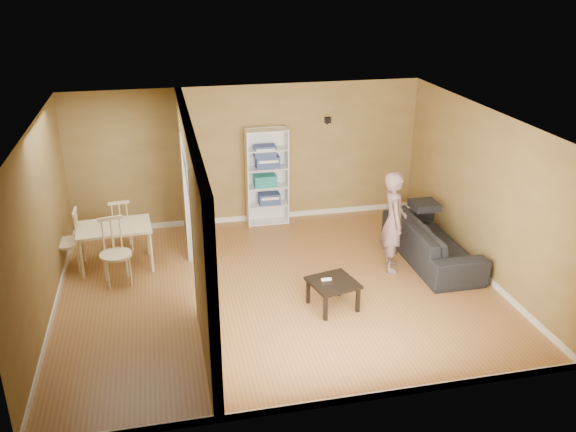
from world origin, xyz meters
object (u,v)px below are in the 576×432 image
object	(u,v)px
bookshelf	(267,176)
coffee_table	(333,285)
sofa	(432,235)
chair_far	(120,224)
dining_table	(114,231)
chair_near	(115,253)
chair_left	(66,241)
person	(394,213)

from	to	relation	value
bookshelf	coffee_table	bearing A→B (deg)	-84.00
sofa	chair_far	distance (m)	5.27
dining_table	chair_near	xyz separation A→B (m)	(0.03, -0.59, -0.12)
chair_left	chair_near	distance (m)	1.00
chair_left	chair_far	bearing A→B (deg)	128.23
sofa	bookshelf	world-z (taller)	bookshelf
sofa	dining_table	size ratio (longest dim) A/B	2.00
person	chair_far	bearing A→B (deg)	81.59
bookshelf	chair_far	bearing A→B (deg)	-166.03
dining_table	chair_near	world-z (taller)	chair_near
chair_near	chair_far	size ratio (longest dim) A/B	1.10
bookshelf	coffee_table	size ratio (longest dim) A/B	2.92
sofa	dining_table	world-z (taller)	sofa
bookshelf	person	bearing A→B (deg)	-55.23
sofa	chair_left	xyz separation A→B (m)	(-5.86, 0.86, 0.08)
person	chair_far	distance (m)	4.62
person	chair_far	world-z (taller)	person
person	sofa	bearing A→B (deg)	-64.57
sofa	chair_far	xyz separation A→B (m)	(-5.06, 1.48, 0.04)
bookshelf	dining_table	size ratio (longest dim) A/B	1.59
coffee_table	dining_table	size ratio (longest dim) A/B	0.54
chair_near	chair_far	bearing A→B (deg)	77.33
person	coffee_table	size ratio (longest dim) A/B	3.07
sofa	chair_near	world-z (taller)	chair_near
person	bookshelf	distance (m)	2.83
person	chair_near	world-z (taller)	person
chair_left	chair_far	xyz separation A→B (m)	(0.80, 0.63, -0.04)
person	bookshelf	world-z (taller)	person
person	chair_near	distance (m)	4.35
dining_table	bookshelf	bearing A→B (deg)	25.92
bookshelf	dining_table	world-z (taller)	bookshelf
chair_left	person	bearing A→B (deg)	78.66
chair_left	chair_near	size ratio (longest dim) A/B	0.98
chair_left	chair_near	xyz separation A→B (m)	(0.78, -0.63, 0.01)
coffee_table	person	bearing A→B (deg)	37.63
bookshelf	chair_near	bearing A→B (deg)	-144.53
coffee_table	bookshelf	bearing A→B (deg)	96.00
chair_far	bookshelf	bearing A→B (deg)	-175.07
bookshelf	chair_near	size ratio (longest dim) A/B	1.74
coffee_table	chair_left	size ratio (longest dim) A/B	0.61
person	chair_left	world-z (taller)	person
coffee_table	chair_far	xyz separation A→B (m)	(-3.02, 2.64, 0.12)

